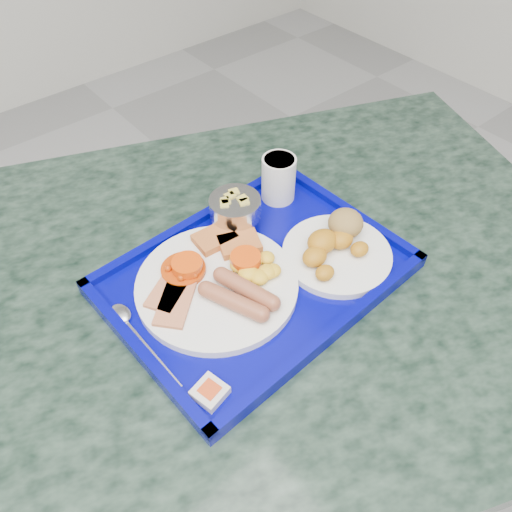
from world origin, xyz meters
The scene contains 9 objects.
table centered at (0.71, 0.80, 0.59)m, with size 1.49×1.26×0.79m.
tray centered at (0.74, 0.77, 0.80)m, with size 0.46×0.35×0.03m.
main_plate centered at (0.68, 0.78, 0.82)m, with size 0.25×0.25×0.04m.
bread_plate centered at (0.87, 0.72, 0.82)m, with size 0.18×0.18×0.06m.
fruit_bowl centered at (0.79, 0.88, 0.84)m, with size 0.09×0.09×0.06m.
juice_cup centered at (0.89, 0.88, 0.85)m, with size 0.06×0.06×0.08m.
spoon centered at (0.54, 0.81, 0.81)m, with size 0.03×0.17×0.01m.
knife centered at (0.53, 0.76, 0.81)m, with size 0.01×0.17×0.00m, color silver.
jam_packet centered at (0.56, 0.64, 0.81)m, with size 0.05×0.05×0.02m.
Camera 1 is at (0.41, 0.37, 1.41)m, focal length 35.00 mm.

